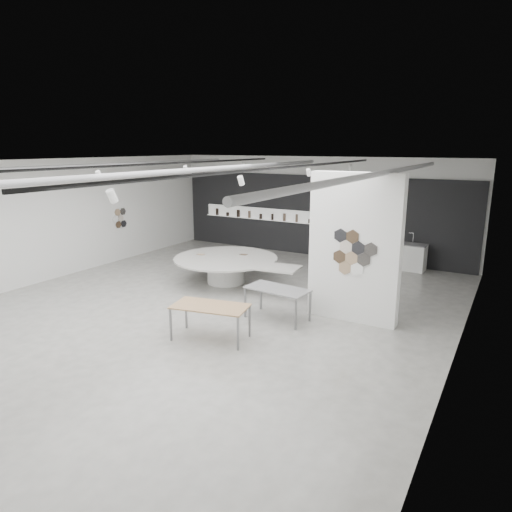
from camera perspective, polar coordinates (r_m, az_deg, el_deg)
The scene contains 7 objects.
room at distance 11.81m, azimuth -6.13°, elevation 3.24°, with size 12.02×14.02×3.82m.
back_wall_display at distance 17.89m, azimuth 7.16°, elevation 5.00°, with size 11.80×0.27×3.10m.
partition_column at distance 11.13m, azimuth 12.20°, elevation 0.93°, with size 2.20×0.38×3.60m.
display_island at distance 14.22m, azimuth -3.56°, elevation -1.30°, with size 4.37×3.56×0.83m.
sample_table_wood at distance 10.11m, azimuth -5.75°, elevation -6.49°, with size 1.79×1.15×0.78m.
sample_table_stone at distance 11.19m, azimuth 2.69°, elevation -4.40°, with size 1.61×0.91×0.80m.
kitchen_counter at distance 16.65m, azimuth 17.76°, elevation 0.03°, with size 1.65×0.71×1.28m.
Camera 1 is at (6.78, -9.37, 4.18)m, focal length 32.00 mm.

